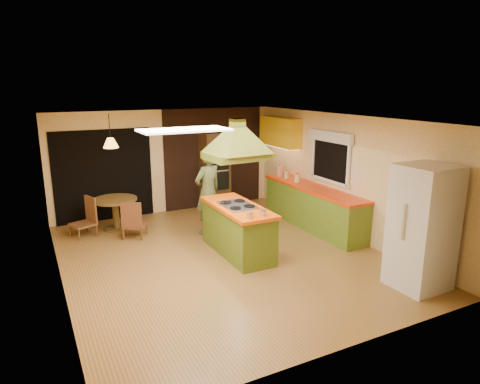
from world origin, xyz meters
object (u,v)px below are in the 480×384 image
canister_large (280,171)px  refrigerator (423,227)px  wall_oven (215,171)px  kitchen_island (238,229)px  man (208,192)px  dining_table (116,208)px

canister_large → refrigerator: bearing=-92.3°
wall_oven → kitchen_island: bearing=-107.0°
kitchen_island → man: 1.35m
man → canister_large: man is taller
dining_table → canister_large: canister_large is taller
man → refrigerator: 4.24m
refrigerator → dining_table: refrigerator is taller
refrigerator → dining_table: 6.10m
kitchen_island → canister_large: (2.09, 1.89, 0.57)m
dining_table → canister_large: 3.91m
wall_oven → canister_large: size_ratio=8.07×
man → wall_oven: 1.88m
man → wall_oven: (0.88, 1.66, 0.06)m
refrigerator → wall_oven: wall_oven is taller
dining_table → man: bearing=-33.0°
kitchen_island → canister_large: bearing=42.6°
man → canister_large: 2.23m
canister_large → wall_oven: bearing=140.3°
kitchen_island → dining_table: (-1.75, 2.38, 0.02)m
refrigerator → canister_large: refrigerator is taller
kitchen_island → canister_large: 2.88m
man → dining_table: size_ratio=1.95×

